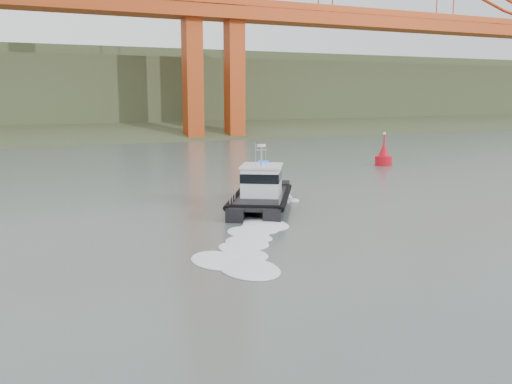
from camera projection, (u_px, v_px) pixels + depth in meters
ground at (360, 263)px, 27.35m from camera, size 400.00×400.00×0.00m
headlands at (53, 98)px, 137.73m from camera, size 500.00×105.36×27.12m
patrol_boat at (261, 192)px, 40.33m from camera, size 8.11×10.07×4.70m
nav_buoy at (384, 156)px, 64.61m from camera, size 1.92×1.92×4.00m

